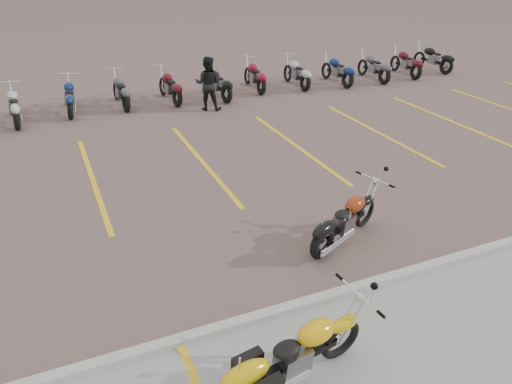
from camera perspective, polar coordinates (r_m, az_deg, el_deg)
ground at (r=9.46m, az=1.43°, el=-5.35°), size 100.00×100.00×0.00m
curb at (r=7.99m, az=7.62°, el=-11.95°), size 60.00×0.18×0.12m
parking_stripes at (r=12.78m, az=-6.16°, el=3.47°), size 38.00×5.50×0.01m
yellow_cruiser at (r=6.49m, az=3.88°, el=-18.28°), size 2.14×0.52×0.89m
flame_cruiser at (r=9.27m, az=9.82°, el=-3.50°), size 1.90×0.97×0.84m
person_b at (r=16.68m, az=-5.51°, el=12.24°), size 1.06×0.99×1.74m
bg_bike_row at (r=18.23m, az=-4.78°, el=12.49°), size 20.44×2.00×1.10m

